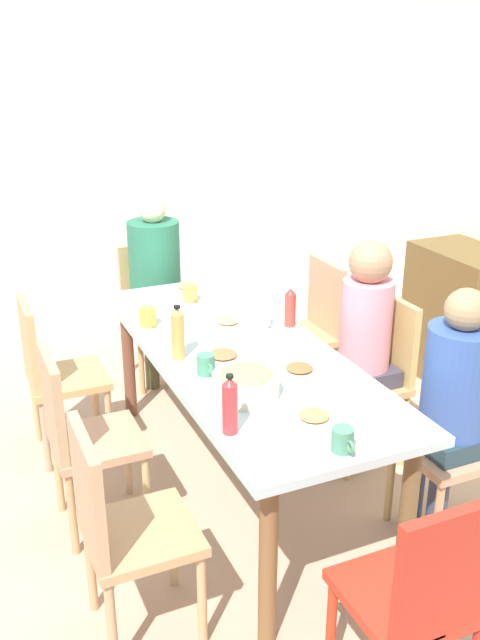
{
  "coord_description": "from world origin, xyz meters",
  "views": [
    {
      "loc": [
        2.78,
        -1.23,
        2.14
      ],
      "look_at": [
        0.0,
        0.0,
        0.92
      ],
      "focal_mm": 39.29,
      "sensor_mm": 36.0,
      "label": 1
    }
  ],
  "objects": [
    {
      "name": "plate_2",
      "position": [
        -0.91,
        0.06,
        0.79
      ],
      "size": [
        0.2,
        0.2,
        0.04
      ],
      "color": "beige",
      "rests_on": "dining_table"
    },
    {
      "name": "cup_4",
      "position": [
        0.96,
        -0.02,
        0.82
      ],
      "size": [
        0.12,
        0.08,
        0.09
      ],
      "color": "#4D886A",
      "rests_on": "dining_table"
    },
    {
      "name": "bottle_1",
      "position": [
        -0.17,
        0.35,
        0.87
      ],
      "size": [
        0.06,
        0.06,
        0.22
      ],
      "color": "red",
      "rests_on": "dining_table"
    },
    {
      "name": "cup_2",
      "position": [
        0.18,
        -0.24,
        0.82
      ],
      "size": [
        0.11,
        0.08,
        0.09
      ],
      "color": "#468668",
      "rests_on": "dining_table"
    },
    {
      "name": "chair_2",
      "position": [
        -0.7,
        -0.79,
        0.51
      ],
      "size": [
        0.4,
        0.4,
        0.9
      ],
      "color": "tan",
      "rests_on": "ground_plane"
    },
    {
      "name": "cup_0",
      "position": [
        -0.46,
        -0.31,
        0.82
      ],
      "size": [
        0.12,
        0.09,
        0.1
      ],
      "color": "yellow",
      "rests_on": "dining_table"
    },
    {
      "name": "chair_7",
      "position": [
        0.0,
        -0.79,
        0.51
      ],
      "size": [
        0.4,
        0.4,
        0.9
      ],
      "color": "tan",
      "rests_on": "ground_plane"
    },
    {
      "name": "plate_0",
      "position": [
        0.07,
        -0.12,
        0.79
      ],
      "size": [
        0.24,
        0.24,
        0.04
      ],
      "color": "white",
      "rests_on": "dining_table"
    },
    {
      "name": "chair_4",
      "position": [
        -0.7,
        0.79,
        0.51
      ],
      "size": [
        0.4,
        0.4,
        0.9
      ],
      "color": "tan",
      "rests_on": "ground_plane"
    },
    {
      "name": "person_1",
      "position": [
        -1.34,
        0.0,
        0.75
      ],
      "size": [
        0.33,
        0.33,
        1.25
      ],
      "color": "brown",
      "rests_on": "ground_plane"
    },
    {
      "name": "bottle_2",
      "position": [
        -0.02,
        -0.3,
        0.9
      ],
      "size": [
        0.06,
        0.06,
        0.26
      ],
      "color": "tan",
      "rests_on": "dining_table"
    },
    {
      "name": "chair_1",
      "position": [
        -1.43,
        0.0,
        0.51
      ],
      "size": [
        0.4,
        0.4,
        0.9
      ],
      "color": "tan",
      "rests_on": "ground_plane"
    },
    {
      "name": "ground_plane",
      "position": [
        0.0,
        0.0,
        0.0
      ],
      "size": [
        6.39,
        6.39,
        0.0
      ],
      "primitive_type": "plane",
      "color": "tan"
    },
    {
      "name": "plate_3",
      "position": [
        0.74,
        -0.01,
        0.79
      ],
      "size": [
        0.21,
        0.21,
        0.04
      ],
      "color": "silver",
      "rests_on": "dining_table"
    },
    {
      "name": "chair_5",
      "position": [
        0.7,
        -0.79,
        0.51
      ],
      "size": [
        0.4,
        0.4,
        0.9
      ],
      "color": "tan",
      "rests_on": "ground_plane"
    },
    {
      "name": "cup_1",
      "position": [
        -0.72,
        0.01,
        0.82
      ],
      "size": [
        0.12,
        0.08,
        0.09
      ],
      "color": "yellow",
      "rests_on": "dining_table"
    },
    {
      "name": "chair_3",
      "position": [
        0.0,
        0.79,
        0.51
      ],
      "size": [
        0.4,
        0.4,
        0.9
      ],
      "color": "tan",
      "rests_on": "ground_plane"
    },
    {
      "name": "cup_3",
      "position": [
        -0.22,
        0.23,
        0.81
      ],
      "size": [
        0.11,
        0.08,
        0.08
      ],
      "color": "white",
      "rests_on": "dining_table"
    },
    {
      "name": "person_3",
      "position": [
        -0.0,
        0.7,
        0.73
      ],
      "size": [
        0.3,
        0.3,
        1.23
      ],
      "color": "#3D4042",
      "rests_on": "ground_plane"
    },
    {
      "name": "bowl_0",
      "position": [
        0.44,
        -0.17,
        0.83
      ],
      "size": [
        0.28,
        0.28,
        0.12
      ],
      "color": "beige",
      "rests_on": "dining_table"
    },
    {
      "name": "wall_left",
      "position": [
        -2.72,
        0.0,
        1.3
      ],
      "size": [
        0.12,
        4.4,
        2.6
      ],
      "primitive_type": "cube",
      "color": "silver",
      "rests_on": "ground_plane"
    },
    {
      "name": "plate_4",
      "position": [
        0.34,
        0.13,
        0.79
      ],
      "size": [
        0.22,
        0.22,
        0.04
      ],
      "color": "silver",
      "rests_on": "dining_table"
    },
    {
      "name": "side_cabinet",
      "position": [
        -0.56,
        1.84,
        0.45
      ],
      "size": [
        0.7,
        0.44,
        0.9
      ],
      "primitive_type": "cube",
      "color": "brown",
      "rests_on": "ground_plane"
    },
    {
      "name": "dining_table",
      "position": [
        0.0,
        0.0,
        0.69
      ],
      "size": [
        2.11,
        0.82,
        0.77
      ],
      "color": "#B0CAC9",
      "rests_on": "ground_plane"
    },
    {
      "name": "bottle_0",
      "position": [
        0.68,
        -0.34,
        0.89
      ],
      "size": [
        0.06,
        0.06,
        0.24
      ],
      "color": "red",
      "rests_on": "dining_table"
    },
    {
      "name": "plate_1",
      "position": [
        -0.3,
        0.06,
        0.79
      ],
      "size": [
        0.2,
        0.2,
        0.04
      ],
      "color": "white",
      "rests_on": "dining_table"
    },
    {
      "name": "chair_0",
      "position": [
        1.43,
        0.0,
        0.51
      ],
      "size": [
        0.4,
        0.4,
        0.9
      ],
      "color": "#AF2F1D",
      "rests_on": "ground_plane"
    },
    {
      "name": "chair_6",
      "position": [
        0.7,
        0.79,
        0.51
      ],
      "size": [
        0.4,
        0.4,
        0.9
      ],
      "color": "tan",
      "rests_on": "ground_plane"
    },
    {
      "name": "person_6",
      "position": [
        0.7,
        0.7,
        0.71
      ],
      "size": [
        0.3,
        0.3,
        1.2
      ],
      "color": "#323B55",
      "rests_on": "ground_plane"
    }
  ]
}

